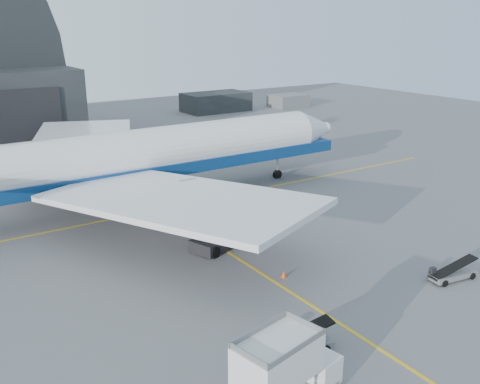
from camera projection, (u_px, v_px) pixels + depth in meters
ground at (277, 283)px, 39.96m from camera, size 200.00×200.00×0.00m
taxi_lines at (195, 231)px, 50.02m from camera, size 80.00×42.12×0.02m
distant_bldg_a at (216, 111)px, 117.13m from camera, size 14.00×8.00×4.00m
distant_bldg_b at (288, 107)px, 122.90m from camera, size 8.00×6.00×2.80m
airliner at (139, 157)px, 55.73m from camera, size 53.52×51.90×18.78m
catering_truck at (284, 375)px, 26.14m from camera, size 6.68×3.55×4.36m
pushback_tug at (218, 239)px, 46.08m from camera, size 5.11×3.87×2.11m
belt_loader_a at (294, 345)px, 31.33m from camera, size 4.97×2.41×1.85m
belt_loader_b at (452, 274)px, 40.46m from camera, size 4.20×1.91×1.57m
traffic_cone at (284, 274)px, 40.84m from camera, size 0.37×0.37×0.53m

